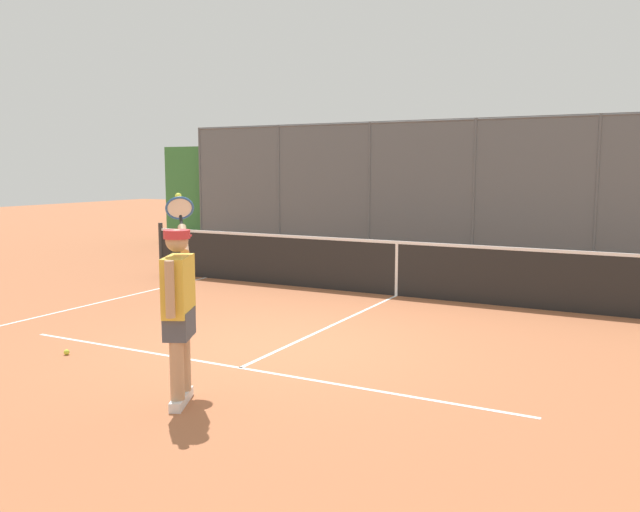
# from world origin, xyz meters

# --- Properties ---
(ground_plane) EXTENTS (60.00, 60.00, 0.00)m
(ground_plane) POSITION_xyz_m (0.00, 0.00, 0.00)
(ground_plane) COLOR #A8603D
(court_line_markings) EXTENTS (8.29, 8.67, 0.01)m
(court_line_markings) POSITION_xyz_m (0.00, 1.39, 0.00)
(court_line_markings) COLOR white
(court_line_markings) RESTS_ON ground
(fence_backdrop) EXTENTS (19.19, 1.37, 3.38)m
(fence_backdrop) POSITION_xyz_m (0.00, -9.33, 1.42)
(fence_backdrop) COLOR #565B60
(fence_backdrop) RESTS_ON ground
(tennis_net) EXTENTS (10.65, 0.09, 1.07)m
(tennis_net) POSITION_xyz_m (0.00, -3.73, 0.49)
(tennis_net) COLOR #2D2D2D
(tennis_net) RESTS_ON ground
(tennis_player) EXTENTS (0.89, 1.16, 1.94)m
(tennis_player) POSITION_xyz_m (-0.14, 2.20, 0.96)
(tennis_player) COLOR silver
(tennis_player) RESTS_ON ground
(tennis_ball_mid_court) EXTENTS (0.07, 0.07, 0.07)m
(tennis_ball_mid_court) POSITION_xyz_m (2.12, 1.56, 0.03)
(tennis_ball_mid_court) COLOR #C1D138
(tennis_ball_mid_court) RESTS_ON ground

